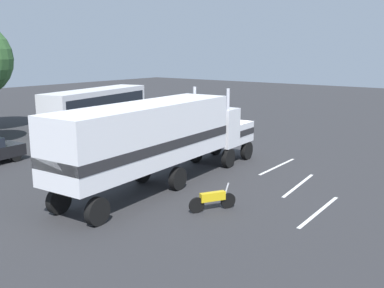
# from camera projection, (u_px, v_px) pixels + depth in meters

# --- Properties ---
(ground_plane) EXTENTS (120.00, 120.00, 0.00)m
(ground_plane) POSITION_uv_depth(u_px,v_px,m) (228.00, 157.00, 27.50)
(ground_plane) COLOR #2D2D30
(lane_stripe_near) EXTENTS (4.40, 0.24, 0.01)m
(lane_stripe_near) POSITION_uv_depth(u_px,v_px,m) (277.00, 166.00, 25.28)
(lane_stripe_near) COLOR silver
(lane_stripe_near) RESTS_ON ground_plane
(lane_stripe_mid) EXTENTS (4.39, 0.59, 0.01)m
(lane_stripe_mid) POSITION_uv_depth(u_px,v_px,m) (299.00, 185.00, 21.77)
(lane_stripe_mid) COLOR silver
(lane_stripe_mid) RESTS_ON ground_plane
(lane_stripe_far) EXTENTS (4.40, 0.28, 0.01)m
(lane_stripe_far) POSITION_uv_depth(u_px,v_px,m) (319.00, 211.00, 18.21)
(lane_stripe_far) COLOR silver
(lane_stripe_far) RESTS_ON ground_plane
(semi_truck) EXTENTS (14.30, 3.76, 4.50)m
(semi_truck) POSITION_uv_depth(u_px,v_px,m) (160.00, 135.00, 21.25)
(semi_truck) COLOR white
(semi_truck) RESTS_ON ground_plane
(person_bystander) EXTENTS (0.41, 0.48, 1.63)m
(person_bystander) POSITION_uv_depth(u_px,v_px,m) (129.00, 158.00, 23.50)
(person_bystander) COLOR #2D3347
(person_bystander) RESTS_ON ground_plane
(parked_bus) EXTENTS (11.29, 4.81, 3.40)m
(parked_bus) POSITION_uv_depth(u_px,v_px,m) (97.00, 105.00, 36.52)
(parked_bus) COLOR silver
(parked_bus) RESTS_ON ground_plane
(motorcycle) EXTENTS (1.89, 1.12, 1.12)m
(motorcycle) POSITION_uv_depth(u_px,v_px,m) (213.00, 199.00, 18.25)
(motorcycle) COLOR black
(motorcycle) RESTS_ON ground_plane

